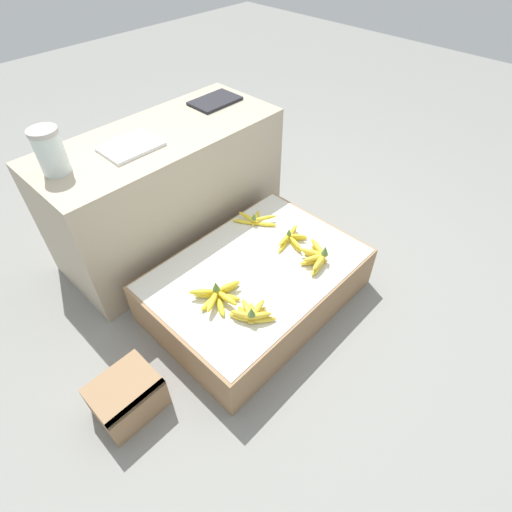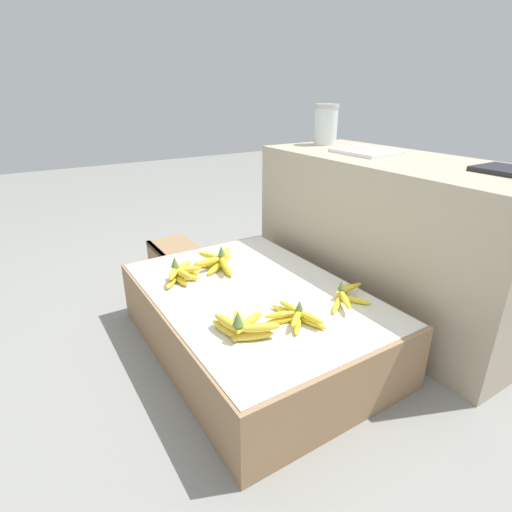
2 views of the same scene
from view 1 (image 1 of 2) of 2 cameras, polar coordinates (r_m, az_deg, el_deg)
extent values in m
plane|color=gray|center=(2.31, 0.04, -6.29)|extent=(10.00, 10.00, 0.00)
cube|color=#997551|center=(2.21, 0.04, -4.11)|extent=(1.13, 0.79, 0.27)
cube|color=silver|center=(2.11, 0.05, -1.67)|extent=(1.10, 0.76, 0.00)
cube|color=tan|center=(2.52, -12.34, 9.16)|extent=(1.40, 0.59, 0.75)
cube|color=#997551|center=(1.97, -17.91, -18.57)|extent=(0.28, 0.23, 0.20)
cube|color=brown|center=(1.84, -16.69, -19.50)|extent=(0.28, 0.02, 0.02)
ellipsoid|color=gold|center=(1.87, 0.99, -9.07)|extent=(0.12, 0.10, 0.03)
ellipsoid|color=gold|center=(1.89, 0.19, -8.45)|extent=(0.13, 0.04, 0.03)
ellipsoid|color=gold|center=(1.89, -0.67, -8.17)|extent=(0.11, 0.11, 0.03)
ellipsoid|color=gold|center=(1.89, -1.43, -8.38)|extent=(0.05, 0.13, 0.03)
ellipsoid|color=gold|center=(1.88, -2.11, -8.78)|extent=(0.08, 0.13, 0.03)
ellipsoid|color=gold|center=(1.85, 0.34, -8.51)|extent=(0.12, 0.10, 0.03)
ellipsoid|color=gold|center=(1.87, 0.17, -7.56)|extent=(0.13, 0.06, 0.03)
ellipsoid|color=gold|center=(1.87, -1.22, -7.57)|extent=(0.08, 0.13, 0.03)
ellipsoid|color=gold|center=(1.85, -1.77, -8.38)|extent=(0.08, 0.13, 0.03)
cone|color=#5B7F3D|center=(1.81, -0.65, -7.92)|extent=(0.04, 0.04, 0.05)
ellipsoid|color=gold|center=(2.18, 8.95, 0.24)|extent=(0.08, 0.15, 0.03)
ellipsoid|color=gold|center=(2.17, 8.49, -0.09)|extent=(0.06, 0.15, 0.03)
ellipsoid|color=gold|center=(2.14, 8.12, -0.81)|extent=(0.14, 0.10, 0.03)
ellipsoid|color=gold|center=(2.11, 8.84, -1.59)|extent=(0.15, 0.06, 0.03)
ellipsoid|color=gold|center=(2.18, 8.83, 1.22)|extent=(0.09, 0.14, 0.03)
ellipsoid|color=gold|center=(2.14, 8.15, 0.47)|extent=(0.08, 0.15, 0.03)
ellipsoid|color=gold|center=(2.12, 8.61, -0.23)|extent=(0.14, 0.09, 0.03)
ellipsoid|color=gold|center=(2.10, 9.09, -0.79)|extent=(0.15, 0.06, 0.03)
cone|color=#5B7F3D|center=(2.11, 9.84, 0.84)|extent=(0.04, 0.04, 0.05)
ellipsoid|color=yellow|center=(1.98, -6.98, -5.55)|extent=(0.11, 0.12, 0.03)
ellipsoid|color=yellow|center=(1.95, -6.55, -6.53)|extent=(0.13, 0.05, 0.03)
ellipsoid|color=yellow|center=(1.93, -5.13, -7.09)|extent=(0.09, 0.13, 0.03)
ellipsoid|color=yellow|center=(1.96, -4.13, -5.86)|extent=(0.09, 0.13, 0.03)
ellipsoid|color=yellow|center=(1.99, -3.95, -4.69)|extent=(0.13, 0.05, 0.03)
ellipsoid|color=yellow|center=(1.95, -7.66, -5.09)|extent=(0.12, 0.11, 0.03)
ellipsoid|color=yellow|center=(1.91, -6.28, -6.47)|extent=(0.13, 0.09, 0.03)
ellipsoid|color=yellow|center=(1.92, -4.21, -6.02)|extent=(0.04, 0.13, 0.03)
ellipsoid|color=yellow|center=(1.96, -4.02, -4.36)|extent=(0.13, 0.07, 0.03)
cone|color=#5B7F3D|center=(1.92, -5.72, -4.27)|extent=(0.04, 0.04, 0.05)
ellipsoid|color=yellow|center=(2.22, 3.90, 1.43)|extent=(0.12, 0.05, 0.02)
ellipsoid|color=yellow|center=(2.22, 5.62, 1.49)|extent=(0.05, 0.12, 0.02)
ellipsoid|color=yellow|center=(2.27, 5.95, 2.54)|extent=(0.10, 0.10, 0.02)
ellipsoid|color=yellow|center=(2.30, 5.13, 3.29)|extent=(0.12, 0.06, 0.02)
ellipsoid|color=yellow|center=(2.22, 4.09, 2.32)|extent=(0.12, 0.04, 0.02)
ellipsoid|color=yellow|center=(2.21, 5.66, 1.86)|extent=(0.06, 0.12, 0.02)
ellipsoid|color=yellow|center=(2.25, 5.71, 2.87)|extent=(0.09, 0.11, 0.02)
ellipsoid|color=yellow|center=(2.28, 5.23, 3.61)|extent=(0.12, 0.05, 0.02)
cone|color=#5B7F3D|center=(2.23, 4.73, 3.51)|extent=(0.03, 0.03, 0.04)
ellipsoid|color=yellow|center=(2.35, 1.19, 4.57)|extent=(0.11, 0.13, 0.02)
ellipsoid|color=yellow|center=(2.40, -0.03, 5.44)|extent=(0.14, 0.09, 0.02)
ellipsoid|color=yellow|center=(2.37, -1.67, 4.90)|extent=(0.10, 0.14, 0.02)
ellipsoid|color=yellow|center=(2.36, 1.21, 5.42)|extent=(0.14, 0.09, 0.02)
ellipsoid|color=yellow|center=(2.37, -1.14, 5.58)|extent=(0.03, 0.15, 0.02)
cone|color=#5B7F3D|center=(2.33, -0.32, 5.71)|extent=(0.03, 0.03, 0.04)
cylinder|color=silver|center=(2.11, -27.25, 12.91)|extent=(0.13, 0.13, 0.20)
cylinder|color=#B7B2A8|center=(2.07, -28.25, 15.42)|extent=(0.13, 0.13, 0.02)
cube|color=white|center=(2.22, -17.45, 14.72)|extent=(0.29, 0.22, 0.02)
cube|color=#232328|center=(2.64, -5.88, 21.17)|extent=(0.30, 0.20, 0.02)
camera|label=2|loc=(2.43, 37.71, 17.84)|focal=28.00mm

